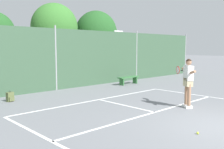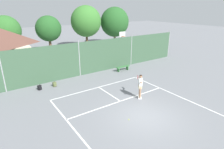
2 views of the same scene
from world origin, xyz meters
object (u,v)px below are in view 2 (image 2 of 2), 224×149
Objects in this scene: basketball_hoop at (122,42)px; tennis_player at (140,84)px; tennis_ball at (129,120)px; courtside_bench at (123,68)px; backpack_olive at (55,84)px; backpack_black at (40,88)px.

basketball_hoop is 1.91× the size of tennis_player.
courtside_bench is at bearing 54.22° from tennis_ball.
basketball_hoop is at bearing 54.01° from courtside_bench.
tennis_player reaches higher than backpack_olive.
tennis_ball is (-7.83, -10.84, -2.28)m from basketball_hoop.
basketball_hoop is 2.22× the size of courtside_bench.
basketball_hoop is 10.59m from tennis_player.
backpack_black is at bearing -163.12° from basketball_hoop.
tennis_ball is 0.14× the size of backpack_black.
backpack_olive is at bearing 179.67° from courtside_bench.
tennis_ball is at bearing -67.06° from backpack_black.
backpack_black is at bearing 134.72° from tennis_player.
backpack_black and backpack_olive have the same top height.
tennis_player is 3.25m from tennis_ball.
basketball_hoop is 53.79× the size of tennis_ball.
backpack_black is (-11.00, -3.34, -2.12)m from basketball_hoop.
basketball_hoop reaches higher than backpack_olive.
backpack_olive is (-4.45, 5.71, -0.92)m from tennis_player.
basketball_hoop reaches higher than tennis_ball.
courtside_bench is (7.31, -0.04, 0.17)m from backpack_olive.
tennis_ball is (-2.50, -1.76, -1.08)m from tennis_player.
basketball_hoop is 7.67× the size of backpack_black.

